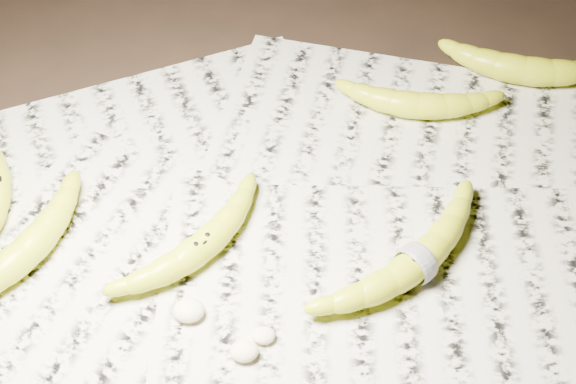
{
  "coord_description": "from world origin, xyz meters",
  "views": [
    {
      "loc": [
        -0.02,
        -0.59,
        0.76
      ],
      "look_at": [
        0.02,
        0.0,
        0.05
      ],
      "focal_mm": 50.0,
      "sensor_mm": 36.0,
      "label": 1
    }
  ],
  "objects_px": {
    "banana_upper_a": "(419,103)",
    "banana_upper_b": "(524,68)",
    "banana_center": "(201,245)",
    "banana_taped": "(417,261)",
    "banana_left_b": "(24,251)"
  },
  "relations": [
    {
      "from": "banana_center",
      "to": "banana_upper_a",
      "type": "xyz_separation_m",
      "value": [
        0.28,
        0.22,
        0.0
      ]
    },
    {
      "from": "banana_upper_a",
      "to": "banana_taped",
      "type": "bearing_deg",
      "value": -89.95
    },
    {
      "from": "banana_taped",
      "to": "banana_upper_b",
      "type": "relative_size",
      "value": 1.16
    },
    {
      "from": "banana_taped",
      "to": "banana_upper_b",
      "type": "bearing_deg",
      "value": 18.77
    },
    {
      "from": "banana_center",
      "to": "banana_upper_b",
      "type": "bearing_deg",
      "value": -11.68
    },
    {
      "from": "banana_left_b",
      "to": "banana_upper_b",
      "type": "relative_size",
      "value": 1.01
    },
    {
      "from": "banana_center",
      "to": "banana_taped",
      "type": "distance_m",
      "value": 0.24
    },
    {
      "from": "banana_center",
      "to": "banana_upper_b",
      "type": "relative_size",
      "value": 0.98
    },
    {
      "from": "banana_upper_b",
      "to": "banana_taped",
      "type": "bearing_deg",
      "value": -106.93
    },
    {
      "from": "banana_upper_a",
      "to": "banana_upper_b",
      "type": "height_order",
      "value": "banana_upper_b"
    },
    {
      "from": "banana_upper_a",
      "to": "banana_upper_b",
      "type": "bearing_deg",
      "value": 30.37
    },
    {
      "from": "banana_left_b",
      "to": "banana_center",
      "type": "xyz_separation_m",
      "value": [
        0.2,
        -0.0,
        -0.0
      ]
    },
    {
      "from": "banana_left_b",
      "to": "banana_upper_b",
      "type": "xyz_separation_m",
      "value": [
        0.64,
        0.28,
        0.0
      ]
    },
    {
      "from": "banana_left_b",
      "to": "banana_upper_b",
      "type": "distance_m",
      "value": 0.69
    },
    {
      "from": "banana_center",
      "to": "banana_taped",
      "type": "relative_size",
      "value": 0.84
    }
  ]
}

